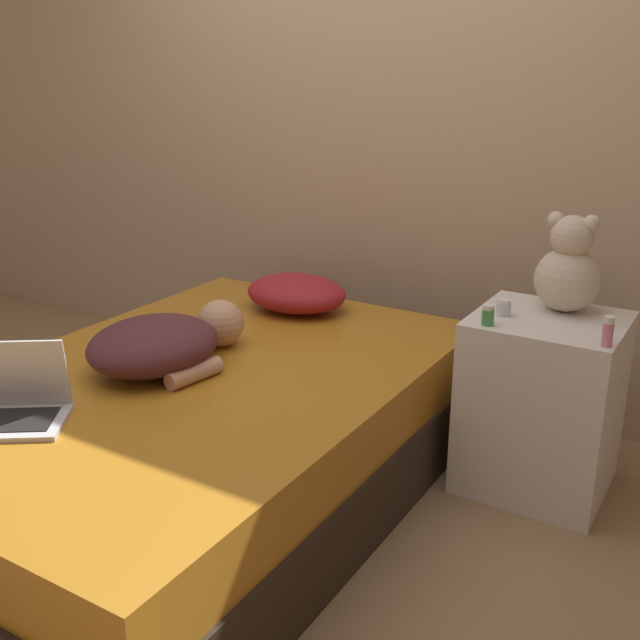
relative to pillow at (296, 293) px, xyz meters
The scene contains 11 objects.
ground_plane 0.96m from the pillow, 84.22° to the right, with size 12.00×12.00×0.00m, color #937551.
wall_back 0.91m from the pillow, 81.81° to the left, with size 8.00×0.06×2.60m.
bed 0.83m from the pillow, 84.22° to the right, with size 1.38×2.04×0.49m.
nightstand 1.11m from the pillow, ahead, with size 0.51×0.48×0.66m.
pillow is the anchor object (origin of this frame).
person_lying 0.77m from the pillow, 93.50° to the right, with size 0.48×0.66×0.18m.
laptop 1.34m from the pillow, 96.69° to the right, with size 0.41×0.38×0.24m.
teddy_bear 1.13m from the pillow, ahead, with size 0.23×0.23×0.35m.
bottle_pink 1.33m from the pillow, ahead, with size 0.03×0.03×0.10m.
bottle_clear 0.94m from the pillow, ahead, with size 0.05×0.05×0.06m.
bottle_green 0.95m from the pillow, 13.17° to the right, with size 0.04×0.04×0.07m.
Camera 1 is at (1.61, -1.80, 1.51)m, focal length 42.00 mm.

